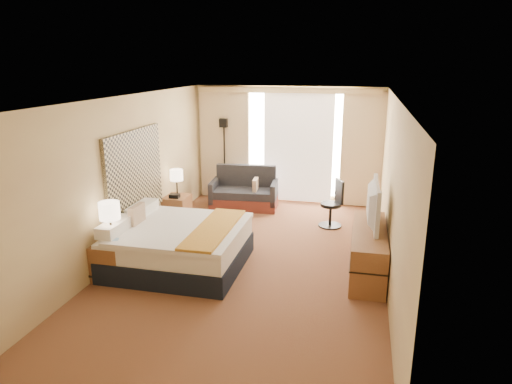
% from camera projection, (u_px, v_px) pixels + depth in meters
% --- Properties ---
extents(floor, '(4.20, 7.00, 0.02)m').
position_uv_depth(floor, '(251.00, 261.00, 7.40)').
color(floor, '#521F17').
rests_on(floor, ground).
extents(ceiling, '(4.20, 7.00, 0.02)m').
position_uv_depth(ceiling, '(251.00, 98.00, 6.69)').
color(ceiling, silver).
rests_on(ceiling, wall_back).
extents(wall_back, '(4.20, 0.02, 2.60)m').
position_uv_depth(wall_back, '(288.00, 145.00, 10.32)').
color(wall_back, beige).
rests_on(wall_back, ground).
extents(wall_front, '(4.20, 0.02, 2.60)m').
position_uv_depth(wall_front, '(150.00, 290.00, 3.77)').
color(wall_front, beige).
rests_on(wall_front, ground).
extents(wall_left, '(0.02, 7.00, 2.60)m').
position_uv_depth(wall_left, '(127.00, 176.00, 7.50)').
color(wall_left, beige).
rests_on(wall_left, ground).
extents(wall_right, '(0.02, 7.00, 2.60)m').
position_uv_depth(wall_right, '(392.00, 192.00, 6.58)').
color(wall_right, beige).
rests_on(wall_right, ground).
extents(headboard, '(0.06, 1.85, 1.50)m').
position_uv_depth(headboard, '(135.00, 175.00, 7.69)').
color(headboard, black).
rests_on(headboard, wall_left).
extents(nightstand_left, '(0.45, 0.52, 0.55)m').
position_uv_depth(nightstand_left, '(112.00, 261.00, 6.75)').
color(nightstand_left, '#8E5E33').
rests_on(nightstand_left, floor).
extents(nightstand_right, '(0.45, 0.52, 0.55)m').
position_uv_depth(nightstand_right, '(177.00, 209.00, 9.09)').
color(nightstand_right, '#8E5E33').
rests_on(nightstand_right, floor).
extents(media_dresser, '(0.50, 1.80, 0.70)m').
position_uv_depth(media_dresser, '(368.00, 251.00, 6.90)').
color(media_dresser, '#8E5E33').
rests_on(media_dresser, floor).
extents(window, '(2.30, 0.02, 2.30)m').
position_uv_depth(window, '(298.00, 145.00, 10.23)').
color(window, silver).
rests_on(window, wall_back).
extents(curtains, '(4.12, 0.19, 2.56)m').
position_uv_depth(curtains, '(287.00, 141.00, 10.18)').
color(curtains, beige).
rests_on(curtains, floor).
extents(bed, '(1.97, 1.80, 0.96)m').
position_uv_depth(bed, '(179.00, 245.00, 7.13)').
color(bed, black).
rests_on(bed, floor).
extents(loveseat, '(1.50, 0.89, 0.90)m').
position_uv_depth(loveseat, '(245.00, 194.00, 10.07)').
color(loveseat, maroon).
rests_on(loveseat, floor).
extents(floor_lamp, '(0.24, 0.24, 1.88)m').
position_uv_depth(floor_lamp, '(224.00, 143.00, 10.44)').
color(floor_lamp, black).
rests_on(floor_lamp, floor).
extents(desk_chair, '(0.47, 0.47, 0.93)m').
position_uv_depth(desk_chair, '(333.00, 206.00, 8.86)').
color(desk_chair, black).
rests_on(desk_chair, floor).
extents(lamp_left, '(0.30, 0.30, 0.63)m').
position_uv_depth(lamp_left, '(109.00, 212.00, 6.55)').
color(lamp_left, black).
rests_on(lamp_left, nightstand_left).
extents(lamp_right, '(0.25, 0.25, 0.54)m').
position_uv_depth(lamp_right, '(176.00, 176.00, 8.92)').
color(lamp_right, black).
rests_on(lamp_right, nightstand_right).
extents(tissue_box, '(0.16, 0.16, 0.12)m').
position_uv_depth(tissue_box, '(115.00, 243.00, 6.53)').
color(tissue_box, '#8BBBD7').
rests_on(tissue_box, nightstand_left).
extents(telephone, '(0.20, 0.16, 0.07)m').
position_uv_depth(telephone, '(175.00, 196.00, 8.91)').
color(telephone, black).
rests_on(telephone, nightstand_right).
extents(television, '(0.18, 1.18, 0.68)m').
position_uv_depth(television, '(368.00, 204.00, 6.92)').
color(television, black).
rests_on(television, media_dresser).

